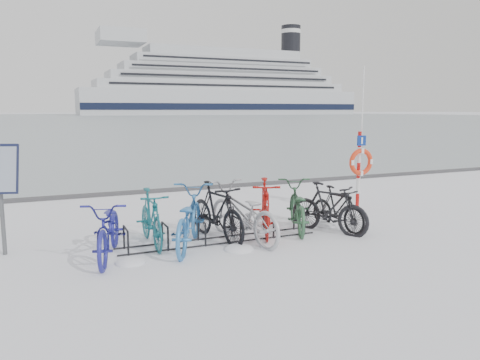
# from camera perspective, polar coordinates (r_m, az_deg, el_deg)

# --- Properties ---
(ground) EXTENTS (900.00, 900.00, 0.00)m
(ground) POSITION_cam_1_polar(r_m,az_deg,el_deg) (9.26, -2.54, -7.46)
(ground) COLOR white
(ground) RESTS_ON ground
(ice_sheet) EXTENTS (400.00, 298.00, 0.02)m
(ice_sheet) POSITION_cam_1_polar(r_m,az_deg,el_deg) (163.38, -22.25, 7.03)
(ice_sheet) COLOR #9CA7B0
(ice_sheet) RESTS_ON ground
(quay_edge) EXTENTS (400.00, 0.25, 0.10)m
(quay_edge) POSITION_cam_1_polar(r_m,az_deg,el_deg) (14.78, -10.63, -1.34)
(quay_edge) COLOR #3F3F42
(quay_edge) RESTS_ON ground
(bike_rack) EXTENTS (4.00, 0.48, 0.46)m
(bike_rack) POSITION_cam_1_polar(r_m,az_deg,el_deg) (9.21, -2.54, -6.38)
(bike_rack) COLOR black
(bike_rack) RESTS_ON ground
(lifebuoy_station) EXTENTS (0.70, 0.22, 3.64)m
(lifebuoy_station) POSITION_cam_1_polar(r_m,az_deg,el_deg) (12.39, 14.48, 2.13)
(lifebuoy_station) COLOR #B3100E
(lifebuoy_station) RESTS_ON ground
(cruise_ferry) EXTENTS (142.15, 26.80, 46.71)m
(cruise_ferry) POSITION_cam_1_polar(r_m,az_deg,el_deg) (242.09, -2.22, 10.96)
(cruise_ferry) COLOR silver
(cruise_ferry) RESTS_ON ground
(bike_0) EXTENTS (1.26, 2.19, 1.09)m
(bike_0) POSITION_cam_1_polar(r_m,az_deg,el_deg) (8.46, -15.63, -5.50)
(bike_0) COLOR navy
(bike_0) RESTS_ON ground
(bike_1) EXTENTS (0.54, 1.83, 1.09)m
(bike_1) POSITION_cam_1_polar(r_m,az_deg,el_deg) (9.07, -10.79, -4.38)
(bike_1) COLOR #165D66
(bike_1) RESTS_ON ground
(bike_2) EXTENTS (1.70, 2.32, 1.16)m
(bike_2) POSITION_cam_1_polar(r_m,az_deg,el_deg) (8.80, -6.33, -4.44)
(bike_2) COLOR #3274B6
(bike_2) RESTS_ON ground
(bike_3) EXTENTS (0.91, 2.02, 1.17)m
(bike_3) POSITION_cam_1_polar(r_m,az_deg,el_deg) (9.26, -2.83, -3.70)
(bike_3) COLOR black
(bike_3) RESTS_ON ground
(bike_4) EXTENTS (1.24, 2.36, 1.18)m
(bike_4) POSITION_cam_1_polar(r_m,az_deg,el_deg) (9.18, 0.31, -3.80)
(bike_4) COLOR #AAACB2
(bike_4) RESTS_ON ground
(bike_5) EXTENTS (1.26, 2.00, 1.17)m
(bike_5) POSITION_cam_1_polar(r_m,az_deg,el_deg) (9.73, 3.09, -3.14)
(bike_5) COLOR #A5130F
(bike_5) RESTS_ON ground
(bike_6) EXTENTS (1.45, 2.16, 1.07)m
(bike_6) POSITION_cam_1_polar(r_m,az_deg,el_deg) (10.12, 6.92, -3.00)
(bike_6) COLOR #2C5838
(bike_6) RESTS_ON ground
(bike_7) EXTENTS (1.29, 1.84, 1.09)m
(bike_7) POSITION_cam_1_polar(r_m,az_deg,el_deg) (9.98, 10.81, -3.22)
(bike_7) COLOR black
(bike_7) RESTS_ON ground
(bike_8) EXTENTS (0.68, 1.64, 0.96)m
(bike_8) POSITION_cam_1_polar(r_m,az_deg,el_deg) (10.31, 11.84, -3.24)
(bike_8) COLOR black
(bike_8) RESTS_ON ground
(snow_drifts) EXTENTS (4.95, 2.01, 0.19)m
(snow_drifts) POSITION_cam_1_polar(r_m,az_deg,el_deg) (9.32, -0.85, -7.33)
(snow_drifts) COLOR white
(snow_drifts) RESTS_ON ground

